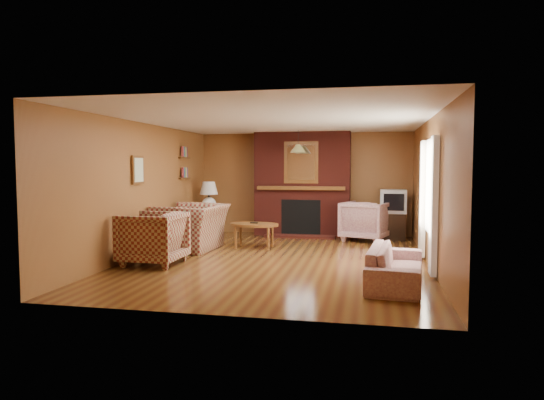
% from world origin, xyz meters
% --- Properties ---
extents(floor, '(6.50, 6.50, 0.00)m').
position_xyz_m(floor, '(0.00, 0.00, 0.00)').
color(floor, '#4E2810').
rests_on(floor, ground).
extents(ceiling, '(6.50, 6.50, 0.00)m').
position_xyz_m(ceiling, '(0.00, 0.00, 2.40)').
color(ceiling, silver).
rests_on(ceiling, wall_back).
extents(wall_back, '(6.50, 0.00, 6.50)m').
position_xyz_m(wall_back, '(0.00, 3.25, 1.20)').
color(wall_back, brown).
rests_on(wall_back, floor).
extents(wall_front, '(6.50, 0.00, 6.50)m').
position_xyz_m(wall_front, '(0.00, -3.25, 1.20)').
color(wall_front, brown).
rests_on(wall_front, floor).
extents(wall_left, '(0.00, 6.50, 6.50)m').
position_xyz_m(wall_left, '(-2.50, 0.00, 1.20)').
color(wall_left, brown).
rests_on(wall_left, floor).
extents(wall_right, '(0.00, 6.50, 6.50)m').
position_xyz_m(wall_right, '(2.50, 0.00, 1.20)').
color(wall_right, brown).
rests_on(wall_right, floor).
extents(fireplace, '(2.20, 0.82, 2.40)m').
position_xyz_m(fireplace, '(0.00, 2.98, 1.18)').
color(fireplace, '#511711').
rests_on(fireplace, floor).
extents(window_right, '(0.10, 1.85, 2.00)m').
position_xyz_m(window_right, '(2.45, -0.20, 1.13)').
color(window_right, beige).
rests_on(window_right, wall_right).
extents(bookshelf, '(0.09, 0.55, 0.71)m').
position_xyz_m(bookshelf, '(-2.44, 1.90, 1.67)').
color(bookshelf, brown).
rests_on(bookshelf, wall_left).
extents(botanical_print, '(0.05, 0.40, 0.50)m').
position_xyz_m(botanical_print, '(-2.47, -0.30, 1.55)').
color(botanical_print, brown).
rests_on(botanical_print, wall_left).
extents(pendant_light, '(0.36, 0.36, 0.48)m').
position_xyz_m(pendant_light, '(0.00, 2.30, 2.00)').
color(pendant_light, black).
rests_on(pendant_light, ceiling).
extents(plaid_loveseat, '(1.24, 1.40, 0.87)m').
position_xyz_m(plaid_loveseat, '(-1.85, 0.66, 0.43)').
color(plaid_loveseat, maroon).
rests_on(plaid_loveseat, floor).
extents(plaid_armchair, '(0.98, 0.95, 0.87)m').
position_xyz_m(plaid_armchair, '(-1.95, -0.84, 0.44)').
color(plaid_armchair, maroon).
rests_on(plaid_armchair, floor).
extents(floral_sofa, '(0.87, 1.83, 0.52)m').
position_xyz_m(floral_sofa, '(1.90, -1.42, 0.26)').
color(floral_sofa, '#C4B198').
rests_on(floral_sofa, floor).
extents(floral_armchair, '(1.17, 1.19, 0.86)m').
position_xyz_m(floral_armchair, '(1.46, 2.48, 0.43)').
color(floral_armchair, '#C4B198').
rests_on(floral_armchair, floor).
extents(coffee_table, '(0.97, 0.60, 0.51)m').
position_xyz_m(coffee_table, '(-0.70, 1.07, 0.43)').
color(coffee_table, brown).
rests_on(coffee_table, floor).
extents(side_table, '(0.47, 0.47, 0.57)m').
position_xyz_m(side_table, '(-2.10, 2.45, 0.29)').
color(side_table, brown).
rests_on(side_table, floor).
extents(table_lamp, '(0.42, 0.42, 0.69)m').
position_xyz_m(table_lamp, '(-2.10, 2.45, 0.95)').
color(table_lamp, white).
rests_on(table_lamp, side_table).
extents(tv_stand, '(0.54, 0.49, 0.58)m').
position_xyz_m(tv_stand, '(2.05, 2.80, 0.29)').
color(tv_stand, black).
rests_on(tv_stand, floor).
extents(crt_tv, '(0.57, 0.57, 0.52)m').
position_xyz_m(crt_tv, '(2.05, 2.79, 0.84)').
color(crt_tv, '#B2B5BB').
rests_on(crt_tv, tv_stand).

